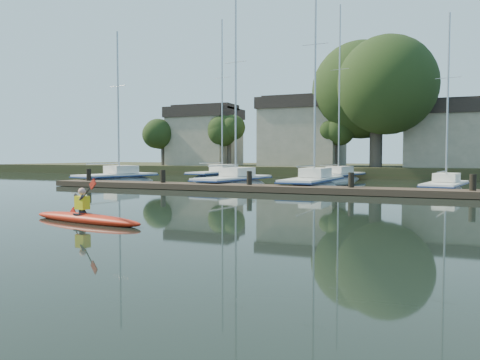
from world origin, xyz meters
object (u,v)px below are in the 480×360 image
at_px(sailboat_2, 313,191).
at_px(sailboat_5, 221,180).
at_px(sailboat_1, 234,189).
at_px(sailboat_6, 337,183).
at_px(sailboat_0, 117,185).
at_px(kayak, 85,216).
at_px(dock, 298,189).
at_px(sailboat_3, 445,195).

distance_m(sailboat_2, sailboat_5, 14.57).
bearing_deg(sailboat_5, sailboat_1, -51.53).
bearing_deg(sailboat_2, sailboat_6, 94.07).
xyz_separation_m(sailboat_0, sailboat_5, (4.66, 9.42, 0.02)).
xyz_separation_m(kayak, sailboat_0, (-12.78, 18.46, -0.40)).
distance_m(kayak, sailboat_1, 18.26).
bearing_deg(dock, sailboat_1, 145.50).
bearing_deg(sailboat_0, sailboat_1, 9.59).
relative_size(kayak, sailboat_2, 0.30).
height_order(sailboat_1, sailboat_6, sailboat_6).
relative_size(sailboat_3, sailboat_5, 0.72).
bearing_deg(dock, kayak, -102.38).
height_order(kayak, dock, kayak).
relative_size(sailboat_0, sailboat_6, 0.82).
bearing_deg(sailboat_6, dock, -77.03).
xyz_separation_m(dock, sailboat_3, (7.83, 4.03, -0.38)).
distance_m(dock, sailboat_5, 17.73).
bearing_deg(sailboat_1, sailboat_5, 127.71).
bearing_deg(sailboat_5, sailboat_3, -17.95).
height_order(sailboat_2, sailboat_3, sailboat_2).
relative_size(sailboat_1, sailboat_3, 1.28).
height_order(kayak, sailboat_6, sailboat_6).
xyz_separation_m(sailboat_2, sailboat_6, (-0.19, 9.40, 0.02)).
xyz_separation_m(sailboat_3, sailboat_6, (-8.17, 9.62, -0.01)).
bearing_deg(sailboat_5, dock, -41.70).
relative_size(sailboat_0, sailboat_3, 1.14).
bearing_deg(sailboat_2, sailboat_3, 1.35).
distance_m(dock, sailboat_0, 16.46).
distance_m(sailboat_0, sailboat_5, 10.51).
height_order(sailboat_2, sailboat_5, sailboat_2).
bearing_deg(sailboat_0, kayak, -43.56).
bearing_deg(dock, sailboat_0, 164.89).
xyz_separation_m(sailboat_0, sailboat_2, (15.74, -0.04, 0.01)).
relative_size(sailboat_1, sailboat_5, 0.92).
bearing_deg(sailboat_6, kayak, -84.14).
height_order(sailboat_1, sailboat_3, sailboat_1).
bearing_deg(dock, sailboat_3, 27.23).
height_order(dock, sailboat_2, sailboat_2).
height_order(dock, sailboat_3, sailboat_3).
relative_size(sailboat_3, sailboat_6, 0.72).
bearing_deg(sailboat_0, sailboat_2, 11.60).
distance_m(dock, sailboat_2, 4.27).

